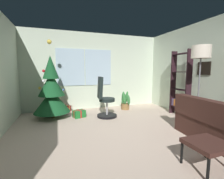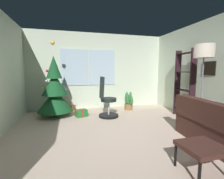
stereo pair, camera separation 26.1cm
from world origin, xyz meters
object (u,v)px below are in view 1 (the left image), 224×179
gift_box_green (79,114)px  potted_plant (125,102)px  gift_box_red (66,109)px  bookshelf (180,88)px  holiday_tree (52,92)px  footstool (208,145)px  office_chair (105,101)px  floor_lamp (201,57)px

gift_box_green → potted_plant: (1.60, 0.40, 0.16)m
gift_box_red → bookshelf: bookshelf is taller
gift_box_red → holiday_tree: bearing=-127.1°
footstool → bookshelf: bookshelf is taller
potted_plant → bookshelf: bearing=-44.1°
footstool → bookshelf: bearing=55.2°
footstool → potted_plant: (0.29, 3.32, -0.06)m
gift_box_green → office_chair: office_chair is taller
gift_box_green → gift_box_red: bearing=114.0°
footstool → office_chair: bearing=102.8°
holiday_tree → floor_lamp: (3.19, -1.88, 0.89)m
bookshelf → footstool: bearing=-124.8°
holiday_tree → gift_box_green: 0.96m
holiday_tree → office_chair: holiday_tree is taller
footstool → holiday_tree: bearing=122.8°
gift_box_red → gift_box_green: size_ratio=0.82×
holiday_tree → gift_box_green: bearing=-16.1°
bookshelf → potted_plant: 1.77m
holiday_tree → bookshelf: size_ratio=1.13×
gift_box_green → floor_lamp: size_ratio=0.20×
gift_box_red → office_chair: (1.01, -0.92, 0.35)m
holiday_tree → gift_box_red: bearing=52.9°
footstool → gift_box_green: 3.21m
holiday_tree → office_chair: (1.39, -0.41, -0.27)m
bookshelf → office_chair: bearing=165.1°
office_chair → potted_plant: bearing=33.9°
gift_box_red → gift_box_green: bearing=-66.0°
potted_plant → gift_box_red: bearing=170.6°
footstool → gift_box_green: (-1.31, 2.92, -0.22)m
footstool → floor_lamp: bearing=46.5°
gift_box_red → bookshelf: (3.12, -1.49, 0.72)m
footstool → floor_lamp: 2.15m
gift_box_green → office_chair: (0.69, -0.21, 0.35)m
footstool → gift_box_green: footstool is taller
gift_box_red → footstool: bearing=-65.9°
bookshelf → floor_lamp: bookshelf is taller
floor_lamp → footstool: bearing=-133.5°
gift_box_red → floor_lamp: floor_lamp is taller
gift_box_green → bookshelf: size_ratio=0.20×
floor_lamp → potted_plant: size_ratio=3.00×
office_chair → footstool: bearing=-77.2°
gift_box_green → footstool: bearing=-65.9°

